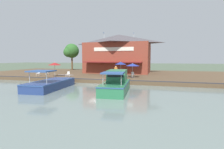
% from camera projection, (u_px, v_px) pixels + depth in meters
% --- Properties ---
extents(ground_plane, '(220.00, 220.00, 0.00)m').
position_uv_depth(ground_plane, '(99.00, 84.00, 24.33)').
color(ground_plane, '#4C5B47').
extents(quay_deck, '(22.00, 56.00, 0.60)m').
position_uv_depth(quay_deck, '(117.00, 75.00, 34.86)').
color(quay_deck, brown).
rests_on(quay_deck, ground).
extents(quay_edge_fender, '(0.20, 50.40, 0.10)m').
position_uv_depth(quay_edge_fender, '(99.00, 79.00, 24.37)').
color(quay_edge_fender, '#2D2D33').
rests_on(quay_edge_fender, quay_deck).
extents(waterfront_restaurant, '(10.66, 13.54, 8.60)m').
position_uv_depth(waterfront_restaurant, '(119.00, 53.00, 37.11)').
color(waterfront_restaurant, brown).
rests_on(waterfront_restaurant, quay_deck).
extents(patio_umbrella_by_entrance, '(2.15, 2.15, 2.34)m').
position_uv_depth(patio_umbrella_by_entrance, '(55.00, 64.00, 28.79)').
color(patio_umbrella_by_entrance, '#B7B7B7').
rests_on(patio_umbrella_by_entrance, quay_deck).
extents(patio_umbrella_far_corner, '(2.12, 2.12, 2.24)m').
position_uv_depth(patio_umbrella_far_corner, '(133.00, 65.00, 26.76)').
color(patio_umbrella_far_corner, '#B7B7B7').
rests_on(patio_umbrella_far_corner, quay_deck).
extents(patio_umbrella_mid_patio_right, '(1.95, 1.95, 2.45)m').
position_uv_depth(patio_umbrella_mid_patio_right, '(121.00, 63.00, 29.06)').
color(patio_umbrella_mid_patio_right, '#B7B7B7').
rests_on(patio_umbrella_mid_patio_right, quay_deck).
extents(cafe_chair_under_first_umbrella, '(0.57, 0.57, 0.85)m').
position_uv_depth(cafe_chair_under_first_umbrella, '(133.00, 74.00, 27.73)').
color(cafe_chair_under_first_umbrella, white).
rests_on(cafe_chair_under_first_umbrella, quay_deck).
extents(cafe_chair_facing_river, '(0.49, 0.49, 0.85)m').
position_uv_depth(cafe_chair_facing_river, '(68.00, 74.00, 28.51)').
color(cafe_chair_facing_river, white).
rests_on(cafe_chair_facing_river, quay_deck).
extents(cafe_chair_far_corner_seat, '(0.46, 0.46, 0.85)m').
position_uv_depth(cafe_chair_far_corner_seat, '(38.00, 73.00, 29.84)').
color(cafe_chair_far_corner_seat, white).
rests_on(cafe_chair_far_corner_seat, quay_deck).
extents(cafe_chair_back_row_seat, '(0.57, 0.57, 0.85)m').
position_uv_depth(cafe_chair_back_row_seat, '(47.00, 72.00, 31.87)').
color(cafe_chair_back_row_seat, white).
rests_on(cafe_chair_back_row_seat, quay_deck).
extents(person_mid_patio, '(0.51, 0.51, 1.82)m').
position_uv_depth(person_mid_patio, '(116.00, 70.00, 27.12)').
color(person_mid_patio, '#2D5193').
rests_on(person_mid_patio, quay_deck).
extents(motorboat_nearest_quay, '(8.77, 3.40, 2.22)m').
position_uv_depth(motorboat_nearest_quay, '(54.00, 83.00, 20.96)').
color(motorboat_nearest_quay, navy).
rests_on(motorboat_nearest_quay, river_water).
extents(motorboat_outer_channel, '(7.88, 3.07, 2.24)m').
position_uv_depth(motorboat_outer_channel, '(117.00, 83.00, 18.85)').
color(motorboat_outer_channel, '#287047').
rests_on(motorboat_outer_channel, river_water).
extents(tree_upstream_bank, '(3.39, 3.23, 6.48)m').
position_uv_depth(tree_upstream_bank, '(135.00, 51.00, 40.24)').
color(tree_upstream_bank, brown).
rests_on(tree_upstream_bank, quay_deck).
extents(tree_behind_restaurant, '(3.78, 3.60, 6.72)m').
position_uv_depth(tree_behind_restaurant, '(71.00, 51.00, 44.15)').
color(tree_behind_restaurant, brown).
rests_on(tree_behind_restaurant, quay_deck).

